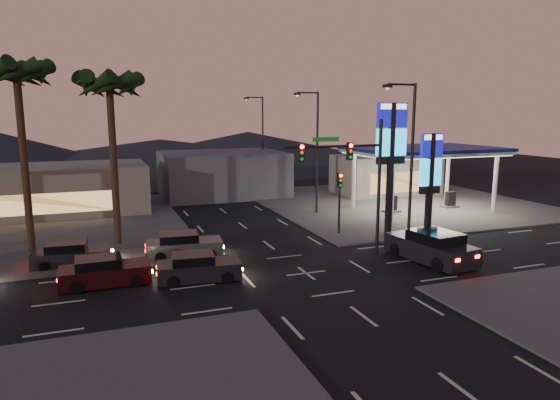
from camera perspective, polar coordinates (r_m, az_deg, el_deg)
name	(u,v)px	position (r m, az deg, el deg)	size (l,w,h in m)	color
ground	(306,273)	(26.64, 3.01, -8.36)	(140.00, 140.00, 0.00)	black
corner_lot_ne	(395,202)	(47.81, 13.02, -0.27)	(24.00, 24.00, 0.12)	#47443F
corner_lot_nw	(11,230)	(40.47, -28.38, -3.08)	(24.00, 24.00, 0.12)	#47443F
gas_station	(424,152)	(43.93, 16.16, 5.31)	(12.20, 8.20, 5.47)	silver
convenience_store	(385,175)	(52.75, 11.94, 2.86)	(10.00, 6.00, 4.00)	#726B5B
pylon_sign_tall	(391,142)	(34.24, 12.60, 6.44)	(2.20, 0.35, 9.00)	black
pylon_sign_short	(430,168)	(35.01, 16.82, 3.47)	(1.60, 0.35, 7.00)	black
traffic_signal_mast	(353,168)	(28.90, 8.38, 3.63)	(6.10, 0.39, 8.00)	black
pedestal_signal	(340,193)	(34.39, 6.83, 0.80)	(0.32, 0.39, 4.30)	black
streetlight_near	(409,159)	(29.62, 14.51, 4.52)	(2.14, 0.25, 10.00)	black
streetlight_mid	(315,145)	(40.92, 4.02, 6.26)	(2.14, 0.25, 10.00)	black
streetlight_far	(261,137)	(53.95, -2.19, 7.18)	(2.14, 0.25, 10.00)	black
palm_a	(110,95)	(32.70, -18.88, 11.31)	(4.41, 4.41, 10.86)	black
palm_b	(17,84)	(32.93, -27.83, 11.64)	(4.41, 4.41, 11.46)	black
building_far_west	(47,190)	(45.78, -25.12, 1.05)	(16.00, 8.00, 4.00)	#726B5B
building_far_mid	(223,174)	(51.01, -6.58, 3.00)	(12.00, 9.00, 4.40)	#4C4C51
hill_right	(248,146)	(87.07, -3.68, 6.14)	(50.00, 50.00, 5.00)	black
hill_center	(160,152)	(84.02, -13.56, 5.40)	(60.00, 60.00, 4.00)	black
car_lane_a_front	(198,268)	(25.73, -9.39, -7.65)	(4.39, 2.20, 1.38)	black
car_lane_a_mid	(104,272)	(26.17, -19.49, -7.76)	(4.42, 1.94, 1.43)	black
car_lane_b_front	(183,246)	(29.81, -11.02, -5.17)	(4.61, 2.27, 1.46)	#525153
car_lane_b_mid	(71,255)	(29.91, -22.75, -5.81)	(4.31, 2.07, 1.37)	black
suv_station	(431,247)	(29.72, 16.91, -5.17)	(2.93, 5.60, 1.79)	black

